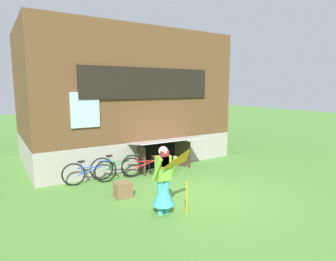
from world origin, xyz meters
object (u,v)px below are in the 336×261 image
at_px(person, 163,186).
at_px(kite, 190,163).
at_px(bicycle_red, 145,166).
at_px(bicycle_blue, 90,172).
at_px(bicycle_green, 117,167).
at_px(wooden_crate, 123,190).

bearing_deg(person, kite, -39.76).
distance_m(person, bicycle_red, 2.96).
distance_m(bicycle_red, bicycle_blue, 1.80).
distance_m(kite, bicycle_green, 3.65).
height_order(bicycle_red, bicycle_blue, bicycle_blue).
height_order(kite, wooden_crate, kite).
bearing_deg(person, bicycle_red, 77.80).
relative_size(person, kite, 1.05).
relative_size(bicycle_blue, wooden_crate, 3.69).
xyz_separation_m(person, wooden_crate, (-0.38, 1.46, -0.47)).
relative_size(kite, bicycle_red, 1.00).
bearing_deg(wooden_crate, bicycle_blue, 105.91).
distance_m(kite, bicycle_blue, 3.77).
relative_size(person, wooden_crate, 3.69).
height_order(person, bicycle_green, person).
xyz_separation_m(bicycle_green, bicycle_blue, (-0.93, -0.09, -0.02)).
bearing_deg(person, wooden_crate, 111.65).
bearing_deg(bicycle_blue, person, -61.89).
bearing_deg(bicycle_red, kite, -83.75).
xyz_separation_m(person, kite, (0.43, -0.45, 0.58)).
relative_size(bicycle_red, bicycle_green, 0.89).
relative_size(bicycle_red, bicycle_blue, 0.95).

